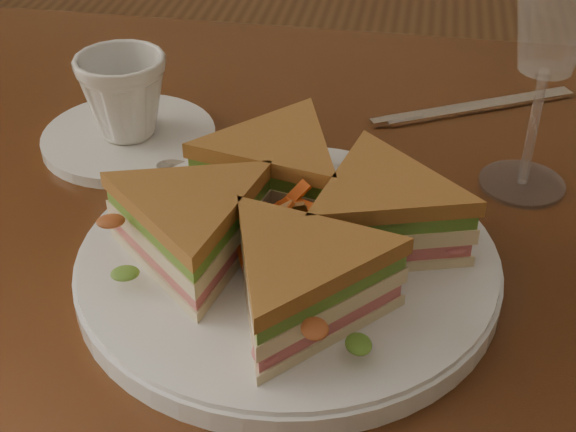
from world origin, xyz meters
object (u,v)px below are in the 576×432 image
(wine_glass, at_px, (558,6))
(saucer, at_px, (129,138))
(plate, at_px, (288,264))
(knife, at_px, (467,109))
(spoon, at_px, (197,177))
(coffee_cup, at_px, (124,96))
(sandwich_wedges, at_px, (288,222))
(table, at_px, (327,328))

(wine_glass, distance_m, saucer, 0.38)
(plate, bearing_deg, knife, 64.77)
(spoon, height_order, coffee_cup, coffee_cup)
(plate, relative_size, knife, 1.53)
(sandwich_wedges, distance_m, wine_glass, 0.25)
(plate, xyz_separation_m, sandwich_wedges, (-0.00, -0.00, 0.04))
(plate, relative_size, saucer, 1.92)
(spoon, xyz_separation_m, knife, (0.22, 0.17, -0.00))
(table, relative_size, coffee_cup, 15.08)
(table, bearing_deg, plate, -115.07)
(table, xyz_separation_m, spoon, (-0.12, 0.05, 0.10))
(saucer, bearing_deg, knife, 20.67)
(wine_glass, bearing_deg, knife, 109.40)
(table, bearing_deg, sandwich_wedges, -115.07)
(plate, xyz_separation_m, coffee_cup, (-0.17, 0.16, 0.04))
(wine_glass, height_order, coffee_cup, wine_glass)
(table, xyz_separation_m, plate, (-0.02, -0.05, 0.11))
(sandwich_wedges, relative_size, saucer, 1.90)
(plate, bearing_deg, saucer, 137.69)
(sandwich_wedges, bearing_deg, spoon, 132.32)
(spoon, relative_size, wine_glass, 0.83)
(spoon, xyz_separation_m, saucer, (-0.08, 0.05, 0.00))
(plate, xyz_separation_m, knife, (0.13, 0.27, -0.01))
(sandwich_wedges, distance_m, spoon, 0.15)
(plate, relative_size, coffee_cup, 3.77)
(sandwich_wedges, height_order, coffee_cup, coffee_cup)
(saucer, relative_size, coffee_cup, 1.96)
(knife, relative_size, saucer, 1.25)
(sandwich_wedges, distance_m, knife, 0.30)
(wine_glass, xyz_separation_m, saucer, (-0.35, 0.01, -0.15))
(sandwich_wedges, bearing_deg, plate, 18.43)
(table, height_order, knife, knife)
(knife, distance_m, wine_glass, 0.20)
(sandwich_wedges, xyz_separation_m, spoon, (-0.10, 0.11, -0.04))
(sandwich_wedges, height_order, saucer, sandwich_wedges)
(spoon, bearing_deg, sandwich_wedges, -33.76)
(sandwich_wedges, bearing_deg, coffee_cup, 137.69)
(table, height_order, spoon, spoon)
(table, bearing_deg, knife, 64.73)
(knife, relative_size, coffee_cup, 2.46)
(knife, bearing_deg, plate, -143.56)
(knife, distance_m, saucer, 0.32)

